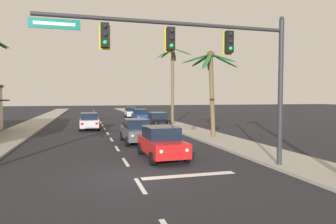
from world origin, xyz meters
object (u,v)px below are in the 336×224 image
sedan_parked_nearest_kerb (140,115)px  sedan_parked_mid_kerb (131,112)px  sedan_third_in_queue (136,131)px  palm_right_third (173,70)px  sedan_oncoming_far (89,121)px  sedan_parked_far_kerb (158,120)px  traffic_signal_mast (209,55)px  sedan_lead_at_stop_bar (161,142)px  palm_right_second (211,75)px

sedan_parked_nearest_kerb → sedan_parked_mid_kerb: (0.03, 8.63, 0.00)m
sedan_third_in_queue → palm_right_third: palm_right_third is taller
sedan_oncoming_far → sedan_parked_mid_kerb: same height
sedan_oncoming_far → palm_right_third: size_ratio=0.48×
sedan_parked_nearest_kerb → sedan_oncoming_far: bearing=-129.6°
sedan_parked_nearest_kerb → sedan_parked_far_kerb: (0.16, -9.07, 0.00)m
sedan_oncoming_far → sedan_parked_nearest_kerb: 10.45m
sedan_oncoming_far → sedan_parked_mid_kerb: (6.69, 16.69, 0.00)m
traffic_signal_mast → sedan_parked_far_kerb: 18.62m
sedan_third_in_queue → sedan_parked_mid_kerb: same height
sedan_parked_mid_kerb → sedan_parked_far_kerb: bearing=-89.6°
sedan_lead_at_stop_bar → sedan_parked_mid_kerb: size_ratio=1.00×
sedan_parked_far_kerb → palm_right_second: size_ratio=0.66×
sedan_oncoming_far → palm_right_second: bearing=-45.5°
traffic_signal_mast → sedan_parked_mid_kerb: size_ratio=2.38×
sedan_parked_mid_kerb → palm_right_third: size_ratio=0.48×
sedan_parked_nearest_kerb → traffic_signal_mast: bearing=-94.2°
sedan_parked_mid_kerb → sedan_parked_nearest_kerb: bearing=-90.2°
palm_right_second → palm_right_third: 12.47m
sedan_parked_mid_kerb → sedan_parked_far_kerb: 17.71m
sedan_parked_far_kerb → palm_right_third: (2.82, 4.13, 5.60)m
sedan_oncoming_far → palm_right_second: palm_right_second is taller
sedan_lead_at_stop_bar → palm_right_third: 20.45m
sedan_parked_nearest_kerb → sedan_parked_far_kerb: 9.08m
sedan_oncoming_far → palm_right_third: palm_right_third is taller
traffic_signal_mast → sedan_parked_mid_kerb: bearing=86.8°
traffic_signal_mast → sedan_lead_at_stop_bar: (-1.18, 3.45, -4.17)m
sedan_lead_at_stop_bar → sedan_parked_mid_kerb: (3.18, 32.27, 0.00)m
traffic_signal_mast → palm_right_second: bearing=65.8°
sedan_lead_at_stop_bar → sedan_third_in_queue: size_ratio=1.01×
traffic_signal_mast → palm_right_third: bearing=77.4°
sedan_lead_at_stop_bar → sedan_parked_far_kerb: 14.93m
traffic_signal_mast → sedan_parked_nearest_kerb: size_ratio=2.39×
sedan_oncoming_far → palm_right_second: (9.09, -9.26, 4.07)m
sedan_lead_at_stop_bar → sedan_oncoming_far: 15.97m
traffic_signal_mast → palm_right_third: (4.95, 22.15, 1.43)m
sedan_lead_at_stop_bar → sedan_third_in_queue: 5.85m
sedan_parked_far_kerb → sedan_lead_at_stop_bar: bearing=-102.8°
sedan_parked_mid_kerb → palm_right_third: bearing=-77.8°
traffic_signal_mast → sedan_lead_at_stop_bar: size_ratio=2.37×
sedan_parked_mid_kerb → sedan_parked_far_kerb: same height
sedan_lead_at_stop_bar → sedan_parked_mid_kerb: 32.43m
sedan_lead_at_stop_bar → palm_right_second: 9.37m
traffic_signal_mast → sedan_oncoming_far: size_ratio=2.39×
sedan_lead_at_stop_bar → sedan_third_in_queue: (-0.36, 5.84, 0.00)m
sedan_lead_at_stop_bar → sedan_oncoming_far: size_ratio=1.01×
sedan_parked_nearest_kerb → sedan_lead_at_stop_bar: bearing=-97.6°
sedan_lead_at_stop_bar → palm_right_third: palm_right_third is taller
traffic_signal_mast → sedan_parked_mid_kerb: traffic_signal_mast is taller
sedan_oncoming_far → sedan_third_in_queue: bearing=-72.1°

